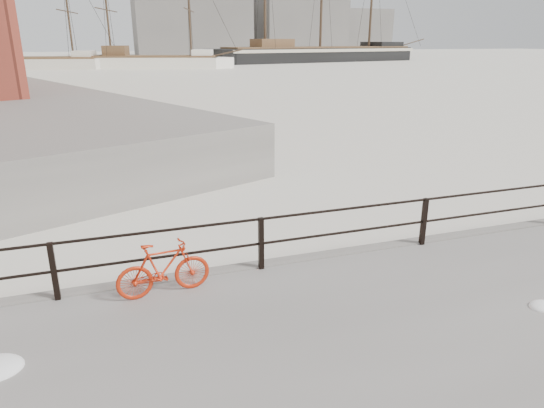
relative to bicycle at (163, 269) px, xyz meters
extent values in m
plane|color=white|center=(5.31, 0.54, -0.82)|extent=(400.00, 400.00, 0.00)
imported|color=red|center=(0.00, 0.00, 0.00)|extent=(1.56, 0.36, 0.93)
ellipsoid|color=white|center=(5.64, -2.37, -0.38)|extent=(0.46, 0.36, 0.16)
cube|color=gray|center=(25.31, 140.54, 8.18)|extent=(32.00, 18.00, 18.00)
cube|color=gray|center=(60.31, 145.54, 11.18)|extent=(26.00, 20.00, 24.00)
cube|color=gray|center=(83.31, 150.54, 6.18)|extent=(20.00, 16.00, 14.00)
camera|label=1|loc=(-0.63, -7.39, 3.57)|focal=32.00mm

